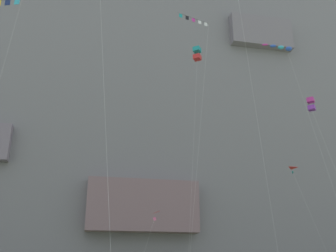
% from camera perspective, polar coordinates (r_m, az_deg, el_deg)
% --- Properties ---
extents(cliff_face, '(180.00, 25.75, 68.49)m').
position_cam_1_polar(cliff_face, '(79.71, -4.57, 3.36)').
color(cliff_face, gray).
rests_on(cliff_face, ground).
extents(kite_box_upper_mid, '(3.36, 3.96, 21.95)m').
position_cam_1_polar(kite_box_upper_mid, '(50.81, 20.06, 2.94)').
color(kite_box_upper_mid, '#CC3399').
rests_on(kite_box_upper_mid, ground).
extents(kite_banner_near_cliff, '(4.15, 3.23, 29.96)m').
position_cam_1_polar(kite_banner_near_cliff, '(46.23, 3.80, 12.80)').
color(kite_banner_near_cliff, black).
rests_on(kite_banner_near_cliff, ground).
extents(kite_delta_high_right, '(2.94, 4.47, 14.50)m').
position_cam_1_polar(kite_delta_high_right, '(54.22, 17.80, -7.20)').
color(kite_delta_high_right, red).
rests_on(kite_delta_high_right, ground).
extents(kite_box_low_center, '(3.55, 4.38, 30.60)m').
position_cam_1_polar(kite_box_low_center, '(53.97, 4.24, 10.37)').
color(kite_box_low_center, teal).
rests_on(kite_box_low_center, ground).
extents(kite_delta_far_right, '(2.69, 2.15, 7.61)m').
position_cam_1_polar(kite_delta_far_right, '(43.25, -2.48, -13.45)').
color(kite_delta_far_right, red).
rests_on(kite_delta_far_right, ground).
extents(kite_windsock_low_left, '(5.52, 5.97, 30.31)m').
position_cam_1_polar(kite_windsock_low_left, '(54.94, 16.17, 10.78)').
color(kite_windsock_low_left, blue).
rests_on(kite_windsock_low_left, ground).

